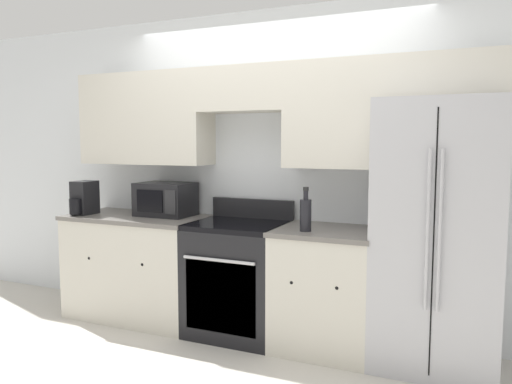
{
  "coord_description": "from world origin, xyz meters",
  "views": [
    {
      "loc": [
        1.54,
        -3.18,
        1.53
      ],
      "look_at": [
        0.0,
        0.31,
        1.15
      ],
      "focal_mm": 35.0,
      "sensor_mm": 36.0,
      "label": 1
    }
  ],
  "objects_px": {
    "oven_range": "(238,278)",
    "microwave": "(166,199)",
    "refrigerator": "(438,234)",
    "bottle": "(306,214)"
  },
  "relations": [
    {
      "from": "oven_range",
      "to": "microwave",
      "type": "height_order",
      "value": "microwave"
    },
    {
      "from": "oven_range",
      "to": "refrigerator",
      "type": "height_order",
      "value": "refrigerator"
    },
    {
      "from": "microwave",
      "to": "bottle",
      "type": "distance_m",
      "value": 1.36
    },
    {
      "from": "bottle",
      "to": "microwave",
      "type": "bearing_deg",
      "value": 169.98
    },
    {
      "from": "oven_range",
      "to": "microwave",
      "type": "xyz_separation_m",
      "value": [
        -0.74,
        0.1,
        0.59
      ]
    },
    {
      "from": "oven_range",
      "to": "microwave",
      "type": "bearing_deg",
      "value": 172.39
    },
    {
      "from": "refrigerator",
      "to": "bottle",
      "type": "relative_size",
      "value": 5.73
    },
    {
      "from": "oven_range",
      "to": "bottle",
      "type": "xyz_separation_m",
      "value": [
        0.6,
        -0.14,
        0.57
      ]
    },
    {
      "from": "refrigerator",
      "to": "microwave",
      "type": "distance_m",
      "value": 2.23
    },
    {
      "from": "microwave",
      "to": "bottle",
      "type": "bearing_deg",
      "value": -10.02
    }
  ]
}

